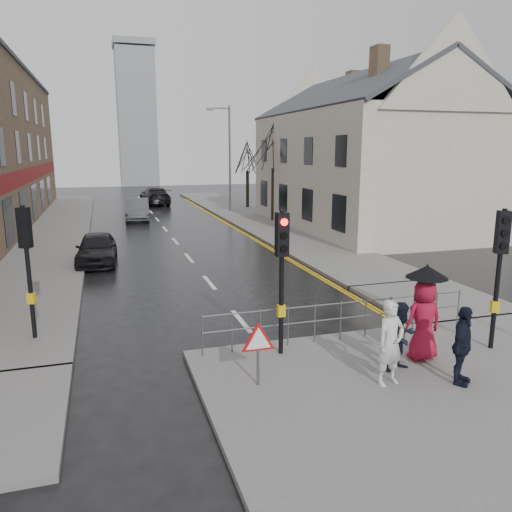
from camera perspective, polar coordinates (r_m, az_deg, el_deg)
ground at (r=11.89m, az=2.24°, el=-12.10°), size 120.00×120.00×0.00m
near_pavement at (r=10.58m, az=25.34°, el=-16.12°), size 10.00×9.00×0.14m
left_pavement at (r=33.69m, az=-21.83°, el=3.01°), size 4.00×44.00×0.14m
right_pavement at (r=36.96m, az=-1.05°, el=4.61°), size 4.00×40.00×0.14m
pavement_bridge_right at (r=17.33m, az=19.58°, el=-4.72°), size 4.00×4.20×0.14m
building_right_cream at (r=32.26m, az=12.13°, el=11.65°), size 9.00×16.40×10.10m
church_tower at (r=72.52m, az=-13.47°, el=15.01°), size 5.00×5.00×18.00m
traffic_signal_near_left at (r=11.36m, az=2.97°, el=-0.18°), size 0.28×0.27×3.40m
traffic_signal_near_right at (r=12.98m, az=26.14°, el=0.14°), size 0.34×0.33×3.40m
traffic_signal_far_left at (r=13.58m, az=-24.75°, el=0.74°), size 0.34×0.33×3.40m
guard_railing_front at (r=12.81m, az=9.68°, el=-6.32°), size 7.14×0.04×1.00m
warning_sign at (r=10.19m, az=0.25°, el=-9.96°), size 0.80×0.07×1.35m
street_lamp at (r=39.37m, az=-3.28°, el=11.81°), size 1.83×0.25×8.00m
tree_near at (r=34.09m, az=2.00°, el=12.51°), size 2.40×2.40×6.58m
tree_far at (r=41.87m, az=-0.99°, el=11.45°), size 2.40×2.40×5.64m
pedestrian_a at (r=10.60m, az=15.12°, el=-9.58°), size 0.72×0.54×1.78m
pedestrian_b at (r=11.37m, az=16.30°, el=-8.81°), size 0.84×0.71×1.53m
pedestrian_with_umbrella at (r=11.96m, az=18.68°, el=-5.91°), size 0.96×0.96×2.20m
pedestrian_d at (r=11.10m, az=22.50°, el=-9.45°), size 1.00×0.93×1.65m
car_parked at (r=22.62m, az=-17.75°, el=0.83°), size 1.85×4.11×1.37m
car_mid at (r=36.14m, az=-13.41°, el=5.19°), size 1.90×4.64×1.50m
car_far at (r=46.10m, az=-11.48°, el=6.74°), size 2.52×5.51×1.56m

